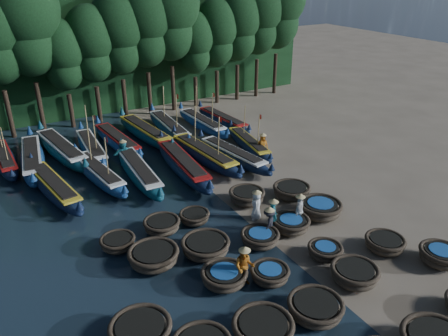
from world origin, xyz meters
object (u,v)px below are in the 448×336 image
coracle_8 (354,274)px  coracle_10 (141,331)px  fisherman_1 (273,215)px  coracle_14 (385,243)px  coracle_17 (260,238)px  long_boat_4 (139,172)px  coracle_16 (206,246)px  fisherman_0 (256,204)px  coracle_12 (270,274)px  long_boat_10 (32,159)px  coracle_7 (315,308)px  long_boat_8 (249,144)px  long_boat_9 (5,159)px  long_boat_16 (202,123)px  coracle_20 (118,242)px  coracle_11 (224,276)px  coracle_9 (440,255)px  fisherman_4 (299,209)px  coracle_18 (291,224)px  coracle_24 (292,191)px  fisherman_5 (124,152)px  long_boat_11 (62,149)px  long_boat_7 (233,155)px  long_boat_3 (98,173)px  fisherman_2 (244,266)px  coracle_15 (154,256)px  coracle_6 (263,329)px  coracle_19 (320,208)px  fisherman_6 (262,144)px  long_boat_14 (145,132)px  long_boat_2 (54,187)px  long_boat_5 (183,164)px  long_boat_13 (118,141)px  coracle_23 (247,196)px  coracle_22 (194,217)px  long_boat_15 (169,127)px

coracle_8 → coracle_10: size_ratio=0.77×
coracle_8 → fisherman_1: fisherman_1 is taller
coracle_14 → coracle_17: bearing=145.2°
coracle_8 → long_boat_4: long_boat_4 is taller
coracle_16 → fisherman_0: (3.81, 1.39, 0.45)m
coracle_12 → long_boat_10: 18.83m
coracle_7 → coracle_10: bearing=160.1°
coracle_7 → long_boat_8: size_ratio=0.38×
long_boat_9 → long_boat_8: bearing=-22.6°
long_boat_9 → long_boat_16: (14.84, -0.36, 0.03)m
coracle_20 → coracle_11: bearing=-56.8°
coracle_9 → coracle_16: (-8.88, 6.04, -0.01)m
fisherman_4 → coracle_18: bearing=-13.3°
coracle_7 → long_boat_9: size_ratio=0.36×
coracle_16 → coracle_24: coracle_24 is taller
fisherman_5 → coracle_9: bearing=-69.3°
long_boat_4 → long_boat_11: long_boat_11 is taller
long_boat_7 → fisherman_0: fisherman_0 is taller
long_boat_3 → fisherman_2: bearing=-85.6°
long_boat_3 → fisherman_2: (2.63, -12.79, 0.41)m
coracle_9 → coracle_16: coracle_9 is taller
coracle_14 → long_boat_10: 22.56m
coracle_15 → coracle_6: bearing=-73.3°
coracle_14 → fisherman_4: size_ratio=1.00×
coracle_19 → long_boat_9: (-13.97, 15.63, 0.02)m
fisherman_6 → coracle_11: bearing=-110.1°
coracle_16 → long_boat_8: 12.91m
long_boat_7 → long_boat_10: long_boat_10 is taller
coracle_10 → coracle_7: bearing=-19.9°
coracle_10 → long_boat_14: long_boat_14 is taller
long_boat_14 → coracle_11: bearing=-106.3°
long_boat_2 → long_boat_16: (12.79, 5.58, -0.02)m
long_boat_5 → long_boat_13: (-2.33, 6.32, -0.05)m
coracle_17 → long_boat_9: bearing=120.9°
coracle_23 → coracle_9: bearing=-63.2°
long_boat_13 → long_boat_14: (2.39, 0.57, 0.04)m
long_boat_2 → long_boat_9: long_boat_9 is taller
coracle_7 → fisherman_5: bearing=95.8°
fisherman_4 → coracle_24: bearing=-154.8°
coracle_11 → coracle_22: size_ratio=1.06×
long_boat_2 → long_boat_14: (7.92, 5.81, 0.04)m
coracle_7 → coracle_12: coracle_7 is taller
fisherman_5 → fisherman_6: fisherman_5 is taller
coracle_24 → long_boat_15: (-1.92, 13.22, 0.13)m
long_boat_8 → fisherman_0: bearing=-112.1°
coracle_10 → coracle_24: bearing=26.5°
long_boat_11 → fisherman_6: bearing=-37.4°
coracle_19 → long_boat_9: 20.96m
coracle_9 → coracle_16: bearing=145.8°
long_boat_9 → long_boat_15: 12.03m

